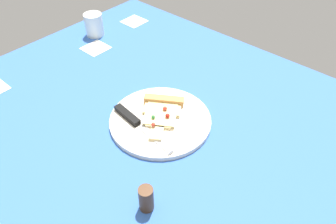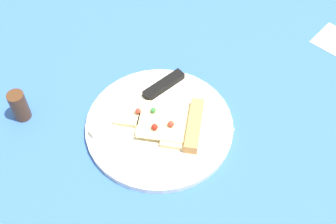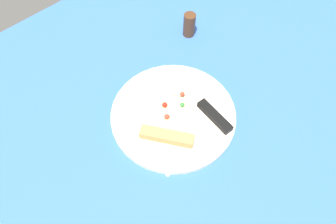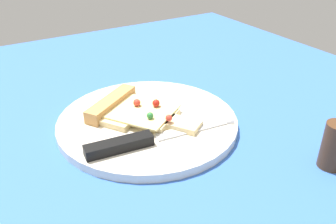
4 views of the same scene
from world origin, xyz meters
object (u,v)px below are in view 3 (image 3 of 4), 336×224
at_px(pizza_slice, 171,120).
at_px(pepper_shaker, 189,25).
at_px(plate, 173,114).
at_px(knife, 201,104).

xyz_separation_m(pizza_slice, pepper_shaker, (0.18, -0.25, 0.01)).
height_order(plate, pizza_slice, pizza_slice).
bearing_deg(plate, pepper_shaker, -53.90).
relative_size(plate, pizza_slice, 1.57).
distance_m(pizza_slice, pepper_shaker, 0.31).
distance_m(plate, knife, 0.07).
bearing_deg(knife, plate, 159.97).
xyz_separation_m(plate, knife, (-0.03, -0.06, 0.01)).
bearing_deg(pepper_shaker, plate, 126.10).
bearing_deg(knife, pepper_shaker, 56.74).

